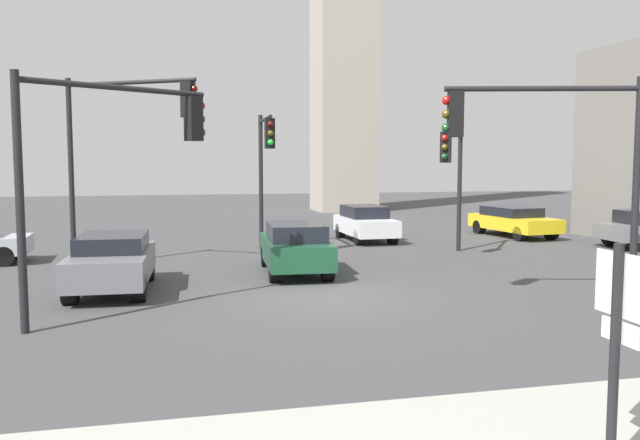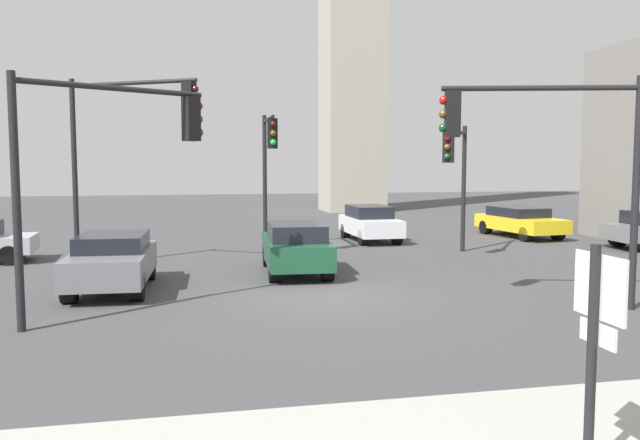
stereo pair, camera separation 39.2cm
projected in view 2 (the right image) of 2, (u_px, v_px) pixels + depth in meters
ground_plane at (324, 296)px, 15.66m from camera, size 101.43×101.43×0.00m
direction_sign at (595, 332)px, 6.33m from camera, size 0.13×0.79×2.31m
traffic_light_0 at (268, 154)px, 22.80m from camera, size 0.33×2.97×5.00m
traffic_light_1 at (456, 163)px, 21.95m from camera, size 1.88×2.58×4.55m
traffic_light_2 at (544, 142)px, 14.04m from camera, size 4.23×1.30×5.11m
traffic_light_3 at (127, 131)px, 19.01m from camera, size 3.82×2.42×5.77m
traffic_light_4 at (113, 144)px, 13.40m from camera, size 3.65×2.27×4.95m
car_1 at (296, 247)px, 18.81m from camera, size 2.02×4.15×1.49m
car_2 at (520, 221)px, 28.05m from camera, size 2.36×4.56×1.29m
car_5 at (370, 223)px, 26.62m from camera, size 1.75×3.93×1.45m
car_6 at (112, 260)px, 16.33m from camera, size 2.03×4.19×1.43m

